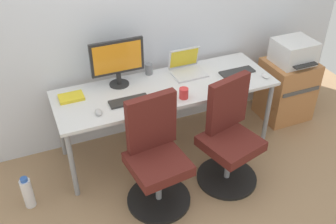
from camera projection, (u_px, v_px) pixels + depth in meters
The scene contains 17 objects.
ground_plane at pixel (166, 147), 3.88m from camera, with size 5.28×5.28×0.00m, color #9E7A56.
back_wall at pixel (148, 7), 3.45m from camera, with size 4.40×0.04×2.60m, color silver.
desk at pixel (166, 92), 3.51m from camera, with size 2.01×0.68×0.70m.
office_chair_left at pixel (156, 158), 3.10m from camera, with size 0.54×0.54×0.94m.
office_chair_right at pixel (229, 138), 3.31m from camera, with size 0.54×0.54×0.94m.
side_cabinet at pixel (286, 90), 4.15m from camera, with size 0.50×0.45×0.66m.
printer at pixel (294, 52), 3.89m from camera, with size 0.38×0.40×0.24m.
water_bottle_on_floor at pixel (28, 193), 3.16m from camera, with size 0.09×0.09×0.31m.
desktop_monitor at pixel (117, 60), 3.36m from camera, with size 0.48×0.18×0.43m.
open_laptop at pixel (187, 67), 3.66m from camera, with size 0.31×0.27×0.22m.
keyboard_by_monitor at pixel (129, 101), 3.27m from camera, with size 0.34×0.12×0.02m, color #2D2D2D.
keyboard_by_laptop at pixel (237, 72), 3.68m from camera, with size 0.34×0.12×0.02m, color #2D2D2D.
mouse_by_monitor at pixel (98, 112), 3.12m from camera, with size 0.06×0.10×0.03m, color #B7B7B7.
mouse_by_laptop at pixel (265, 76), 3.61m from camera, with size 0.06×0.10×0.03m, color silver.
coffee_mug at pixel (184, 93), 3.30m from camera, with size 0.08×0.08×0.09m, color red.
pen_cup at pixel (149, 69), 3.64m from camera, with size 0.07×0.07×0.10m, color slate.
notebook at pixel (71, 97), 3.31m from camera, with size 0.21×0.15×0.03m, color yellow.
Camera 1 is at (-1.14, -2.76, 2.49)m, focal length 41.21 mm.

